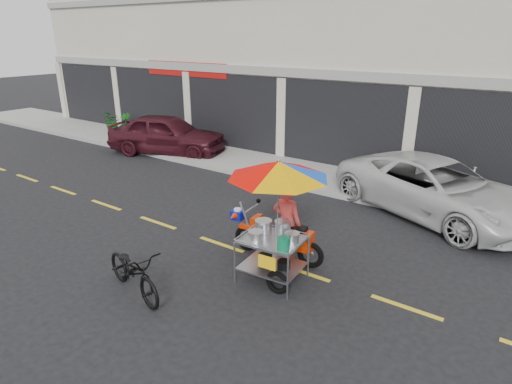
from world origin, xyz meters
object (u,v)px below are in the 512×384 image
Objects in this scene: near_bicycle at (133,271)px; food_vendor_rig at (280,201)px; maroon_sedan at (167,134)px; white_pickup at (435,188)px.

food_vendor_rig is (1.67, 2.09, 1.02)m from near_bicycle.
maroon_sedan is 0.87× the size of white_pickup.
white_pickup is 4.98m from food_vendor_rig.
food_vendor_rig reaches higher than near_bicycle.
maroon_sedan is 1.82× the size of food_vendor_rig.
near_bicycle is (-3.38, -6.70, -0.26)m from white_pickup.
near_bicycle is 0.70× the size of food_vendor_rig.
near_bicycle is at bearing -156.35° from maroon_sedan.
food_vendor_rig is at bearing -25.26° from near_bicycle.
food_vendor_rig is (-1.72, -4.61, 0.76)m from white_pickup.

